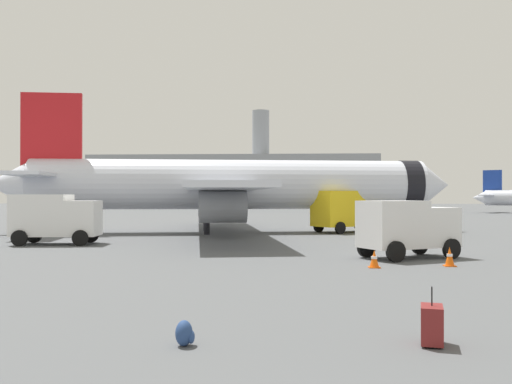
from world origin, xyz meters
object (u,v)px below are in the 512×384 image
fuel_truck (349,209)px  rolling_suitcase (432,324)px  safety_cone_mid (374,259)px  traveller_backpack (185,334)px  safety_cone_near (450,257)px  airplane_at_gate (229,185)px  service_truck (55,217)px  cargo_van (407,226)px

fuel_truck → rolling_suitcase: bearing=-93.6°
safety_cone_mid → traveller_backpack: size_ratio=1.44×
safety_cone_near → fuel_truck: bearing=94.6°
airplane_at_gate → safety_cone_near: airplane_at_gate is taller
airplane_at_gate → traveller_backpack: (2.57, -32.21, -3.42)m
fuel_truck → airplane_at_gate: bearing=-174.6°
service_truck → traveller_backpack: bearing=-61.4°
cargo_van → traveller_backpack: bearing=-115.9°
airplane_at_gate → rolling_suitcase: airplane_at_gate is taller
rolling_suitcase → airplane_at_gate: bearing=102.7°
safety_cone_near → traveller_backpack: safety_cone_near is taller
service_truck → rolling_suitcase: bearing=-52.2°
airplane_at_gate → safety_cone_mid: (7.87, -20.60, -3.32)m
airplane_at_gate → fuel_truck: 9.50m
safety_cone_near → safety_cone_mid: 3.14m
service_truck → traveller_backpack: 24.13m
airplane_at_gate → cargo_van: (9.88, -17.13, -2.21)m
fuel_truck → traveller_backpack: 33.79m
fuel_truck → safety_cone_mid: fuel_truck is taller
cargo_van → rolling_suitcase: bearing=-100.3°
safety_cone_near → rolling_suitcase: (-3.75, -11.92, 0.01)m
fuel_truck → traveller_backpack: bearing=-101.4°
cargo_van → rolling_suitcase: size_ratio=4.39×
airplane_at_gate → cargo_van: 19.90m
service_truck → fuel_truck: (18.24, 11.94, 0.16)m
cargo_van → safety_cone_near: cargo_van is taller
airplane_at_gate → service_truck: size_ratio=7.15×
safety_cone_near → service_truck: bearing=155.9°
cargo_van → safety_cone_mid: cargo_van is taller
cargo_van → traveller_backpack: size_ratio=10.05×
safety_cone_near → safety_cone_mid: safety_cone_near is taller
cargo_van → safety_cone_near: bearing=-69.5°
fuel_truck → safety_cone_mid: bearing=-93.7°
safety_cone_near → rolling_suitcase: rolling_suitcase is taller
airplane_at_gate → cargo_van: size_ratio=7.40×
safety_cone_near → traveller_backpack: 14.83m
safety_cone_mid → traveller_backpack: safety_cone_mid is taller
cargo_van → safety_cone_mid: (-2.01, -3.47, -1.11)m
service_truck → rolling_suitcase: 26.39m
service_truck → safety_cone_near: (19.91, -8.90, -1.22)m
airplane_at_gate → traveller_backpack: bearing=-85.4°
service_truck → safety_cone_near: 21.85m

